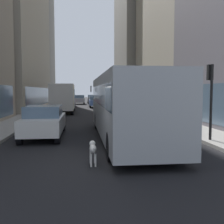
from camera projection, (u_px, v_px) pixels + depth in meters
ground_plane at (87, 105)px, 43.97m from camera, size 120.00×120.00×0.00m
sidewalk_left at (51, 105)px, 43.31m from camera, size 2.40×110.00×0.15m
sidewalk_right at (121, 105)px, 44.62m from camera, size 2.40×110.00×0.15m
building_left_far at (28, 16)px, 56.97m from camera, size 9.76×14.70×36.20m
building_right_mid at (186, 26)px, 32.96m from camera, size 8.77×17.92×20.59m
transit_bus at (125, 103)px, 13.19m from camera, size 2.78×11.53×3.05m
car_red_coupe at (68, 101)px, 41.11m from camera, size 1.91×4.52×1.62m
car_grey_wagon at (92, 99)px, 50.72m from camera, size 1.73×4.33×1.62m
car_blue_hatchback at (96, 102)px, 38.75m from camera, size 1.88×4.02×1.62m
car_silver_sedan at (79, 99)px, 48.50m from camera, size 1.89×3.99×1.62m
car_yellow_taxi at (112, 104)px, 32.32m from camera, size 1.70×3.92×1.62m
car_white_van at (44, 121)px, 13.81m from camera, size 1.86×4.80×1.62m
box_truck at (63, 97)px, 28.99m from camera, size 2.30×7.50×3.05m
dalmatian_dog at (93, 149)px, 8.67m from camera, size 0.22×0.96×0.72m
traffic_light_near at (211, 89)px, 12.22m from camera, size 0.24×0.41×3.40m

